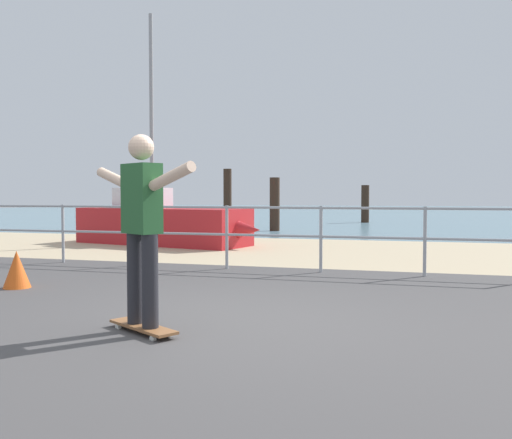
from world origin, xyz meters
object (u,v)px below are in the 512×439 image
(skateboarder, at_px, (142,218))
(skateboard, at_px, (143,327))
(traffic_cone, at_px, (17,270))
(sailboat, at_px, (167,224))

(skateboarder, bearing_deg, skateboard, -135.00)
(skateboard, relative_size, traffic_cone, 1.58)
(sailboat, relative_size, skateboarder, 3.41)
(sailboat, relative_size, skateboard, 7.11)
(sailboat, distance_m, skateboarder, 8.75)
(skateboarder, distance_m, traffic_cone, 3.22)
(sailboat, bearing_deg, skateboard, -66.21)
(sailboat, bearing_deg, traffic_cone, -82.23)
(skateboard, distance_m, traffic_cone, 3.14)
(skateboarder, bearing_deg, sailboat, 113.79)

